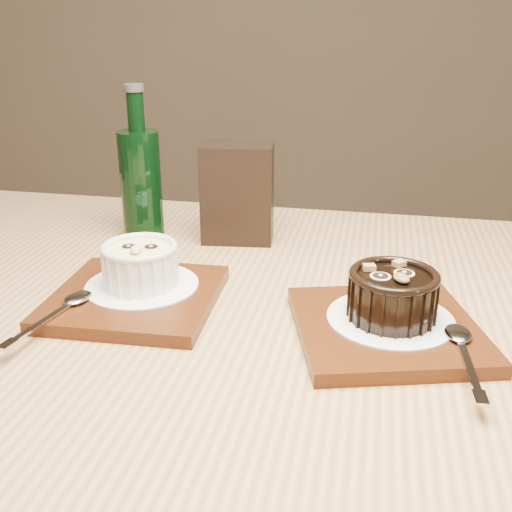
{
  "coord_description": "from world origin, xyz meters",
  "views": [
    {
      "loc": [
        0.17,
        -0.64,
        1.06
      ],
      "look_at": [
        0.11,
        -0.05,
        0.81
      ],
      "focal_mm": 42.0,
      "sensor_mm": 36.0,
      "label": 1
    }
  ],
  "objects_px": {
    "ramekin_white": "(140,263)",
    "green_bottle": "(141,181)",
    "tray_right": "(386,328)",
    "condiment_stand": "(238,193)",
    "table": "(262,388)",
    "tray_left": "(135,298)",
    "ramekin_dark": "(393,293)"
  },
  "relations": [
    {
      "from": "ramekin_white",
      "to": "green_bottle",
      "type": "height_order",
      "value": "green_bottle"
    },
    {
      "from": "tray_right",
      "to": "condiment_stand",
      "type": "relative_size",
      "value": 1.29
    },
    {
      "from": "table",
      "to": "tray_right",
      "type": "xyz_separation_m",
      "value": [
        0.13,
        -0.03,
        0.1
      ]
    },
    {
      "from": "tray_left",
      "to": "ramekin_white",
      "type": "bearing_deg",
      "value": 77.1
    },
    {
      "from": "ramekin_dark",
      "to": "tray_right",
      "type": "bearing_deg",
      "value": -145.8
    },
    {
      "from": "ramekin_dark",
      "to": "condiment_stand",
      "type": "height_order",
      "value": "condiment_stand"
    },
    {
      "from": "ramekin_white",
      "to": "condiment_stand",
      "type": "xyz_separation_m",
      "value": [
        0.09,
        0.2,
        0.03
      ]
    },
    {
      "from": "tray_left",
      "to": "condiment_stand",
      "type": "xyz_separation_m",
      "value": [
        0.09,
        0.22,
        0.06
      ]
    },
    {
      "from": "table",
      "to": "condiment_stand",
      "type": "distance_m",
      "value": 0.29
    },
    {
      "from": "table",
      "to": "ramekin_white",
      "type": "distance_m",
      "value": 0.2
    },
    {
      "from": "ramekin_white",
      "to": "green_bottle",
      "type": "xyz_separation_m",
      "value": [
        -0.05,
        0.2,
        0.04
      ]
    },
    {
      "from": "tray_left",
      "to": "ramekin_dark",
      "type": "relative_size",
      "value": 1.99
    },
    {
      "from": "tray_left",
      "to": "condiment_stand",
      "type": "height_order",
      "value": "condiment_stand"
    },
    {
      "from": "table",
      "to": "green_bottle",
      "type": "height_order",
      "value": "green_bottle"
    },
    {
      "from": "table",
      "to": "ramekin_dark",
      "type": "distance_m",
      "value": 0.19
    },
    {
      "from": "tray_left",
      "to": "condiment_stand",
      "type": "bearing_deg",
      "value": 67.73
    },
    {
      "from": "ramekin_dark",
      "to": "ramekin_white",
      "type": "bearing_deg",
      "value": 145.89
    },
    {
      "from": "table",
      "to": "condiment_stand",
      "type": "xyz_separation_m",
      "value": [
        -0.06,
        0.24,
        0.16
      ]
    },
    {
      "from": "tray_left",
      "to": "ramekin_dark",
      "type": "xyz_separation_m",
      "value": [
        0.28,
        -0.04,
        0.04
      ]
    },
    {
      "from": "tray_left",
      "to": "ramekin_white",
      "type": "distance_m",
      "value": 0.04
    },
    {
      "from": "tray_right",
      "to": "ramekin_dark",
      "type": "relative_size",
      "value": 1.99
    },
    {
      "from": "green_bottle",
      "to": "tray_right",
      "type": "bearing_deg",
      "value": -38.89
    },
    {
      "from": "green_bottle",
      "to": "ramekin_white",
      "type": "bearing_deg",
      "value": -75.18
    },
    {
      "from": "table",
      "to": "condiment_stand",
      "type": "relative_size",
      "value": 9.11
    },
    {
      "from": "ramekin_dark",
      "to": "table",
      "type": "bearing_deg",
      "value": 148.92
    },
    {
      "from": "tray_left",
      "to": "green_bottle",
      "type": "bearing_deg",
      "value": 102.79
    },
    {
      "from": "condiment_stand",
      "to": "green_bottle",
      "type": "relative_size",
      "value": 0.64
    },
    {
      "from": "ramekin_white",
      "to": "green_bottle",
      "type": "bearing_deg",
      "value": 102.21
    },
    {
      "from": "tray_left",
      "to": "green_bottle",
      "type": "height_order",
      "value": "green_bottle"
    },
    {
      "from": "tray_right",
      "to": "ramekin_dark",
      "type": "xyz_separation_m",
      "value": [
        0.0,
        0.01,
        0.04
      ]
    },
    {
      "from": "tray_left",
      "to": "ramekin_white",
      "type": "height_order",
      "value": "ramekin_white"
    },
    {
      "from": "table",
      "to": "green_bottle",
      "type": "distance_m",
      "value": 0.35
    }
  ]
}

